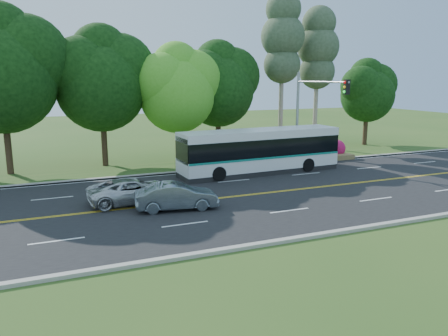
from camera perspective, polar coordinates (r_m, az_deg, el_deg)
name	(u,v)px	position (r m, az deg, el deg)	size (l,w,h in m)	color
ground	(266,193)	(25.50, 5.48, -3.30)	(120.00, 120.00, 0.00)	#2F531B
road	(266,193)	(25.50, 5.48, -3.28)	(60.00, 14.00, 0.02)	black
curb_north	(220,169)	(31.80, -0.53, -0.10)	(60.00, 0.30, 0.15)	#A29E92
curb_south	(343,231)	(19.74, 15.30, -7.96)	(60.00, 0.30, 0.15)	#A29E92
grass_verge	(211,165)	(33.49, -1.71, 0.46)	(60.00, 4.00, 0.10)	#2F531B
lane_markings	(264,193)	(25.45, 5.29, -3.27)	(57.60, 13.82, 0.00)	gold
tree_row	(132,76)	(34.48, -11.89, 11.70)	(44.70, 9.10, 13.84)	black
bougainvillea_hedge	(298,152)	(35.78, 9.60, 2.11)	(9.50, 2.25, 1.50)	#990C3B
traffic_signal	(312,105)	(32.67, 11.36, 8.13)	(0.42, 6.10, 7.00)	gray
transit_bus	(260,152)	(30.61, 4.72, 2.16)	(11.73, 3.09, 3.04)	silver
sedan	(177,196)	(22.24, -6.22, -3.68)	(1.45, 4.15, 1.37)	slate
suv	(134,191)	(23.73, -11.71, -2.92)	(2.21, 4.80, 1.33)	silver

